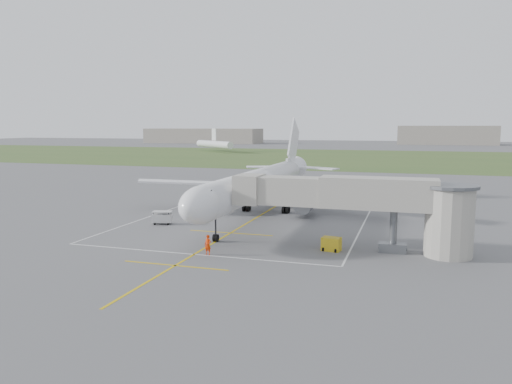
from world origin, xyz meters
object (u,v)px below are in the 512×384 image
(ramp_worker_wing, at_px, (208,208))
(baggage_cart, at_px, (162,218))
(airliner, at_px, (258,184))
(jet_bridge, at_px, (370,203))
(ramp_worker_nose, at_px, (208,245))
(gpu_unit, at_px, (331,244))

(ramp_worker_wing, bearing_deg, baggage_cart, 117.38)
(airliner, xyz_separation_m, jet_bridge, (15.72, -14.25, 0.35))
(baggage_cart, distance_m, ramp_worker_wing, 8.92)
(airliner, height_order, ramp_worker_nose, airliner)
(gpu_unit, bearing_deg, ramp_worker_nose, -145.81)
(jet_bridge, height_order, ramp_worker_wing, jet_bridge)
(jet_bridge, distance_m, gpu_unit, 5.50)
(jet_bridge, bearing_deg, ramp_worker_nose, -156.66)
(baggage_cart, relative_size, ramp_worker_wing, 1.64)
(jet_bridge, height_order, gpu_unit, jet_bridge)
(ramp_worker_nose, bearing_deg, jet_bridge, 34.60)
(jet_bridge, height_order, ramp_worker_nose, jet_bridge)
(jet_bridge, relative_size, baggage_cart, 8.93)
(ramp_worker_nose, bearing_deg, airliner, 104.91)
(airliner, relative_size, gpu_unit, 23.90)
(airliner, xyz_separation_m, baggage_cart, (-9.86, -8.49, -3.56))
(jet_bridge, relative_size, ramp_worker_nose, 12.22)
(jet_bridge, bearing_deg, gpu_unit, -160.98)
(ramp_worker_wing, bearing_deg, gpu_unit, -174.89)
(jet_bridge, relative_size, ramp_worker_wing, 14.62)
(jet_bridge, bearing_deg, baggage_cart, 167.32)
(airliner, relative_size, jet_bridge, 2.00)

